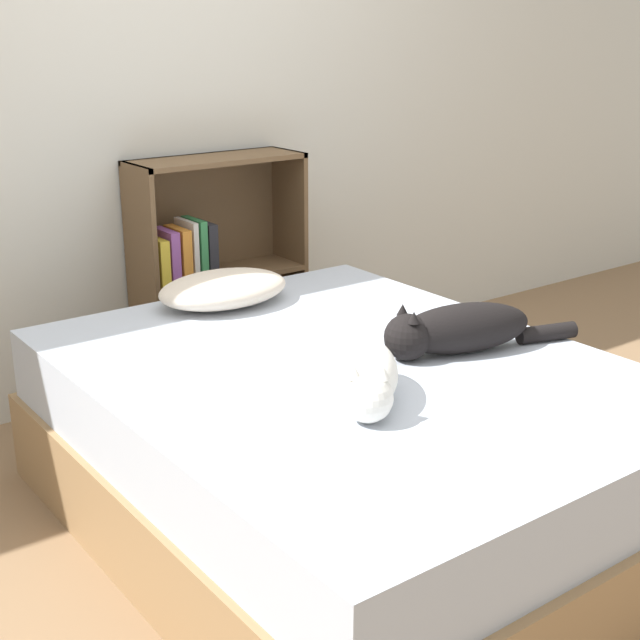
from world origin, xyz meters
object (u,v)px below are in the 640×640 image
at_px(bookshelf, 209,268).
at_px(bed, 347,446).
at_px(cat_light, 368,377).
at_px(pillow, 224,289).
at_px(cat_dark, 455,330).

bearing_deg(bookshelf, bed, -101.18).
bearing_deg(cat_light, pillow, -149.03).
bearing_deg(pillow, cat_light, -98.01).
bearing_deg(pillow, cat_dark, -69.98).
bearing_deg(pillow, bed, -90.84).
relative_size(pillow, bookshelf, 0.50).
height_order(pillow, cat_dark, cat_dark).
xyz_separation_m(cat_light, bookshelf, (0.37, 1.47, -0.09)).
xyz_separation_m(pillow, bookshelf, (0.23, 0.51, -0.08)).
distance_m(bed, cat_dark, 0.48).
relative_size(bed, pillow, 3.83).
bearing_deg(bed, bookshelf, 78.82).
bearing_deg(bed, cat_light, -117.57).
xyz_separation_m(bed, cat_light, (-0.12, -0.24, 0.33)).
distance_m(pillow, cat_light, 0.97).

